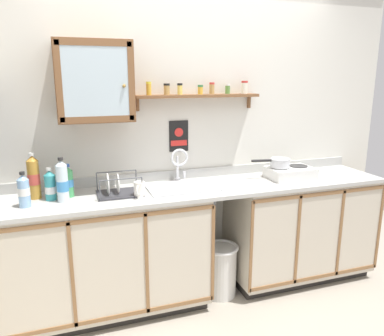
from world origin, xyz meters
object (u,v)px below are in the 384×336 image
Objects in this scene: bottle_soda_green_0 at (69,182)px; mug at (139,189)px; dish_rack at (118,190)px; bottle_juice_amber_4 at (34,177)px; hot_plate_stove at (290,172)px; sink at (181,191)px; wall_cabinet at (94,82)px; bottle_water_clear_2 at (62,182)px; warning_sign at (179,136)px; saucepan at (279,162)px; bottle_water_blue_1 at (24,191)px; bottle_detergent_teal_3 at (50,186)px; trash_bin at (221,269)px.

bottle_soda_green_0 reaches higher than mug.
bottle_juice_amber_4 is at bearing 169.76° from dish_rack.
bottle_juice_amber_4 is at bearing 177.31° from hot_plate_stove.
sink is 0.96× the size of wall_cabinet.
warning_sign is at bearing 18.38° from bottle_water_clear_2.
warning_sign reaches higher than saucepan.
wall_cabinet reaches higher than sink.
hot_plate_stove is 1.60× the size of bottle_water_blue_1.
bottle_water_blue_1 is 2.05× the size of mug.
bottle_detergent_teal_3 is (-0.12, -0.03, -0.01)m from bottle_soda_green_0.
bottle_juice_amber_4 reaches higher than bottle_water_blue_1.
bottle_water_blue_1 reaches higher than mug.
hot_plate_stove is 2.04m from bottle_juice_amber_4.
bottle_water_blue_1 reaches higher than dish_rack.
hot_plate_stove is at bearing -0.70° from bottle_detergent_teal_3.
bottle_detergent_teal_3 is 1.51m from trash_bin.
dish_rack is at bearing 6.47° from bottle_water_blue_1.
saucepan is at bearing -2.21° from bottle_juice_amber_4.
sink is at bearing -3.54° from bottle_juice_amber_4.
bottle_water_clear_2 is (-0.04, -0.10, 0.03)m from bottle_soda_green_0.
hot_plate_stove is at bearing -4.12° from wall_cabinet.
trash_bin is at bearing -4.30° from bottle_detergent_teal_3.
bottle_detergent_teal_3 is at bearing -166.29° from warning_sign.
bottle_detergent_teal_3 is 0.91× the size of warning_sign.
sink is at bearing -1.93° from bottle_soda_green_0.
warning_sign reaches higher than trash_bin.
saucepan is 1.99m from bottle_water_blue_1.
hot_plate_stove is 1.17× the size of bottle_juice_amber_4.
dish_rack is at bearing 175.41° from trash_bin.
trash_bin is at bearing -170.67° from saucepan.
bottle_soda_green_0 is 0.13m from bottle_detergent_teal_3.
bottle_water_clear_2 is at bearing -36.97° from bottle_detergent_teal_3.
wall_cabinet is (0.51, 0.19, 0.70)m from bottle_water_blue_1.
bottle_detergent_teal_3 reaches higher than saucepan.
mug is at bearing -2.02° from bottle_water_blue_1.
wall_cabinet reaches higher than saucepan.
bottle_detergent_teal_3 is (-1.83, 0.00, -0.04)m from saucepan.
bottle_soda_green_0 is 0.74m from wall_cabinet.
mug is at bearing -40.55° from wall_cabinet.
dish_rack is 0.73× the size of trash_bin.
dish_rack is at bearing -153.40° from warning_sign.
saucepan is (-0.10, 0.02, 0.09)m from hot_plate_stove.
wall_cabinet is at bearing 2.27° from bottle_juice_amber_4.
bottle_detergent_teal_3 is at bearing 176.21° from dish_rack.
bottle_soda_green_0 is at bearing 25.43° from bottle_water_blue_1.
mug is (0.48, -0.16, -0.06)m from bottle_soda_green_0.
bottle_detergent_teal_3 reaches higher than dish_rack.
mug is at bearing -174.18° from saucepan.
bottle_soda_green_0 is 0.31m from bottle_water_blue_1.
hot_plate_stove is at bearing -16.54° from warning_sign.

